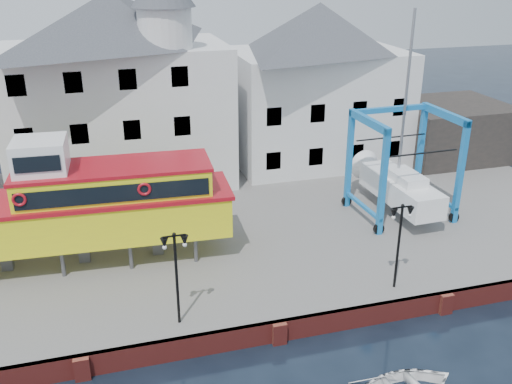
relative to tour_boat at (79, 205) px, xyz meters
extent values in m
plane|color=black|center=(7.72, -7.64, -4.04)|extent=(140.00, 140.00, 0.00)
cube|color=slate|center=(7.72, 3.36, -3.54)|extent=(44.00, 22.00, 1.00)
cube|color=maroon|center=(7.72, -7.52, -3.54)|extent=(44.00, 0.25, 1.00)
cube|color=maroon|center=(-0.28, -7.69, -3.54)|extent=(0.60, 0.36, 1.00)
cube|color=maroon|center=(7.72, -7.69, -3.54)|extent=(0.60, 0.36, 1.00)
cube|color=maroon|center=(15.72, -7.69, -3.54)|extent=(0.60, 0.36, 1.00)
cube|color=silver|center=(2.72, 10.86, 1.46)|extent=(14.00, 8.00, 9.00)
pyramid|color=#383B43|center=(2.72, 10.86, 7.56)|extent=(14.00, 8.00, 3.20)
cube|color=black|center=(-2.78, 6.90, -1.44)|extent=(1.00, 0.08, 1.20)
cube|color=black|center=(0.22, 6.90, -1.44)|extent=(1.00, 0.08, 1.20)
cube|color=black|center=(3.22, 6.90, -1.44)|extent=(1.00, 0.08, 1.20)
cube|color=black|center=(6.22, 6.90, -1.44)|extent=(1.00, 0.08, 1.20)
cube|color=black|center=(-2.78, 6.90, 1.56)|extent=(1.00, 0.08, 1.20)
cube|color=black|center=(0.22, 6.90, 1.56)|extent=(1.00, 0.08, 1.20)
cube|color=black|center=(3.22, 6.90, 1.56)|extent=(1.00, 0.08, 1.20)
cube|color=black|center=(6.22, 6.90, 1.56)|extent=(1.00, 0.08, 1.20)
cube|color=black|center=(-2.78, 6.90, 4.56)|extent=(1.00, 0.08, 1.20)
cube|color=black|center=(0.22, 6.90, 4.56)|extent=(1.00, 0.08, 1.20)
cube|color=black|center=(3.22, 6.90, 4.56)|extent=(1.00, 0.08, 1.20)
cube|color=black|center=(6.22, 6.90, 4.56)|extent=(1.00, 0.08, 1.20)
cylinder|color=silver|center=(5.72, 8.46, 7.16)|extent=(3.20, 3.20, 2.40)
cube|color=silver|center=(16.72, 11.36, 0.96)|extent=(12.00, 8.00, 8.00)
pyramid|color=#383B43|center=(16.72, 11.36, 6.56)|extent=(12.00, 8.00, 3.20)
cube|color=black|center=(12.22, 7.40, -1.44)|extent=(1.00, 0.08, 1.20)
cube|color=black|center=(15.22, 7.40, -1.44)|extent=(1.00, 0.08, 1.20)
cube|color=black|center=(18.22, 7.40, -1.44)|extent=(1.00, 0.08, 1.20)
cube|color=black|center=(21.22, 7.40, -1.44)|extent=(1.00, 0.08, 1.20)
cube|color=black|center=(12.22, 7.40, 1.56)|extent=(1.00, 0.08, 1.20)
cube|color=black|center=(15.22, 7.40, 1.56)|extent=(1.00, 0.08, 1.20)
cube|color=black|center=(18.22, 7.40, 1.56)|extent=(1.00, 0.08, 1.20)
cube|color=black|center=(21.22, 7.40, 1.56)|extent=(1.00, 0.08, 1.20)
cube|color=#262422|center=(26.72, 9.36, -1.04)|extent=(8.00, 7.00, 4.00)
cylinder|color=black|center=(3.72, -6.44, -1.04)|extent=(0.12, 0.12, 4.00)
cube|color=black|center=(3.72, -6.44, 1.01)|extent=(0.90, 0.06, 0.06)
sphere|color=black|center=(3.72, -6.44, 1.08)|extent=(0.16, 0.16, 0.16)
cone|color=black|center=(3.32, -6.44, 0.74)|extent=(0.32, 0.32, 0.45)
sphere|color=white|center=(3.32, -6.44, 0.56)|extent=(0.18, 0.18, 0.18)
cone|color=black|center=(4.12, -6.44, 0.74)|extent=(0.32, 0.32, 0.45)
sphere|color=white|center=(4.12, -6.44, 0.56)|extent=(0.18, 0.18, 0.18)
cylinder|color=black|center=(13.72, -6.44, -1.04)|extent=(0.12, 0.12, 4.00)
cube|color=black|center=(13.72, -6.44, 1.01)|extent=(0.90, 0.06, 0.06)
sphere|color=black|center=(13.72, -6.44, 1.08)|extent=(0.16, 0.16, 0.16)
cone|color=black|center=(13.32, -6.44, 0.74)|extent=(0.32, 0.32, 0.45)
sphere|color=white|center=(13.32, -6.44, 0.56)|extent=(0.18, 0.18, 0.18)
cone|color=black|center=(14.12, -6.44, 0.74)|extent=(0.32, 0.32, 0.45)
sphere|color=white|center=(14.12, -6.44, 0.56)|extent=(0.18, 0.18, 0.18)
cylinder|color=#59595E|center=(-4.04, 1.49, -2.36)|extent=(0.21, 0.21, 1.36)
cylinder|color=#59595E|center=(-1.01, -1.21, -2.36)|extent=(0.21, 0.21, 1.36)
cylinder|color=#59595E|center=(-0.87, 1.32, -2.36)|extent=(0.21, 0.21, 1.36)
cylinder|color=#59595E|center=(2.16, -1.39, -2.36)|extent=(0.21, 0.21, 1.36)
cylinder|color=#59595E|center=(2.29, 1.15, -2.36)|extent=(0.21, 0.21, 1.36)
cylinder|color=#59595E|center=(5.32, -1.56, -2.36)|extent=(0.21, 0.21, 1.36)
cylinder|color=#59595E|center=(5.46, 0.98, -2.36)|extent=(0.21, 0.21, 1.36)
cube|color=#59595E|center=(-3.66, 0.20, -2.36)|extent=(0.57, 0.48, 1.36)
cube|color=#59595E|center=(-0.04, 0.00, -2.36)|extent=(0.57, 0.48, 1.36)
cube|color=#59595E|center=(3.58, -0.19, -2.36)|extent=(0.57, 0.48, 1.36)
cube|color=#F3F114|center=(0.87, -0.05, -0.69)|extent=(12.86, 4.13, 1.99)
cube|color=#A10E19|center=(0.87, -0.05, 0.40)|extent=(13.14, 4.29, 0.20)
cube|color=#F3F114|center=(1.77, -0.09, 1.04)|extent=(9.22, 3.57, 1.45)
cube|color=black|center=(1.69, -1.66, 1.08)|extent=(8.69, 0.53, 0.82)
cube|color=black|center=(1.86, 1.47, 1.08)|extent=(8.69, 0.53, 0.82)
cube|color=#A10E19|center=(1.77, -0.09, 1.84)|extent=(9.40, 3.67, 0.16)
cube|color=white|center=(-1.39, 0.08, 2.59)|extent=(2.48, 2.48, 1.65)
cube|color=black|center=(-1.46, -1.13, 2.66)|extent=(1.98, 0.17, 0.73)
torus|color=#A10E19|center=(-2.39, -1.49, 1.22)|extent=(0.64, 0.16, 0.63)
torus|color=#A10E19|center=(3.04, -1.79, 1.22)|extent=(0.64, 0.16, 0.63)
cube|color=#1068AE|center=(15.54, -1.33, -0.05)|extent=(0.31, 0.31, 5.99)
cylinder|color=black|center=(15.54, -1.33, -2.74)|extent=(0.61, 0.23, 0.60)
cube|color=#1068AE|center=(15.41, 2.65, -0.05)|extent=(0.31, 0.31, 5.99)
cylinder|color=black|center=(15.41, 2.65, -2.74)|extent=(0.61, 0.23, 0.60)
cube|color=#1068AE|center=(20.37, -1.17, -0.05)|extent=(0.31, 0.31, 5.99)
cylinder|color=black|center=(20.37, -1.17, -2.74)|extent=(0.61, 0.23, 0.60)
cube|color=#1068AE|center=(20.24, 2.81, -0.05)|extent=(0.31, 0.31, 5.99)
cylinder|color=black|center=(20.24, 2.81, -2.74)|extent=(0.61, 0.23, 0.60)
cube|color=#1068AE|center=(15.47, 0.66, 2.80)|extent=(0.44, 4.29, 0.42)
cube|color=#1068AE|center=(15.47, 0.66, -2.19)|extent=(0.35, 4.28, 0.18)
cube|color=#1068AE|center=(20.30, 0.82, 2.80)|extent=(0.44, 4.29, 0.42)
cube|color=#1068AE|center=(20.30, 0.82, -2.19)|extent=(0.35, 4.28, 0.18)
cube|color=#1068AE|center=(17.82, 2.73, 2.80)|extent=(5.14, 0.47, 0.30)
cube|color=white|center=(17.89, 0.74, -1.50)|extent=(2.18, 6.48, 1.37)
cone|color=white|center=(17.76, 4.54, -1.50)|extent=(2.01, 1.43, 1.97)
cube|color=#59595E|center=(17.89, 0.74, -2.49)|extent=(0.26, 1.55, 0.60)
cube|color=white|center=(17.90, 0.31, -0.56)|extent=(1.45, 2.61, 0.51)
cylinder|color=#99999E|center=(17.87, 1.16, 3.89)|extent=(0.17, 0.17, 9.42)
cube|color=black|center=(17.94, -0.80, 1.22)|extent=(4.54, 0.27, 0.05)
cube|color=black|center=(17.84, 2.28, 1.22)|extent=(4.54, 0.27, 0.05)
camera|label=1|loc=(1.33, -26.45, 11.23)|focal=40.00mm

